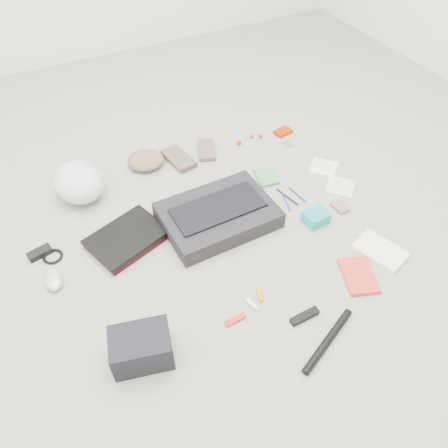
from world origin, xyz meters
name	(u,v)px	position (x,y,z in m)	size (l,w,h in m)	color
ground_plane	(224,232)	(0.00, 0.00, 0.00)	(4.00, 4.00, 0.00)	gray
messenger_bag	(218,215)	(0.01, 0.07, 0.04)	(0.50, 0.36, 0.08)	black
bag_flap	(218,208)	(0.01, 0.07, 0.09)	(0.41, 0.19, 0.01)	black
laptop_sleeve	(128,240)	(-0.41, 0.14, 0.01)	(0.31, 0.23, 0.02)	#34070B
laptop	(127,237)	(-0.41, 0.14, 0.03)	(0.32, 0.23, 0.02)	black
bike_helmet	(79,182)	(-0.51, 0.54, 0.09)	(0.23, 0.29, 0.17)	white
beanie	(146,160)	(-0.14, 0.62, 0.03)	(0.19, 0.18, 0.07)	brown
mitten_left	(179,159)	(0.02, 0.57, 0.02)	(0.10, 0.21, 0.03)	brown
mitten_right	(207,150)	(0.19, 0.58, 0.01)	(0.09, 0.18, 0.03)	brown
power_brick	(40,253)	(-0.77, 0.24, 0.01)	(0.10, 0.05, 0.03)	black
cable_coil	(53,256)	(-0.72, 0.20, 0.01)	(0.09, 0.09, 0.01)	black
mouse	(54,280)	(-0.75, 0.06, 0.02)	(0.07, 0.11, 0.04)	#B5B5B5
camera_bag	(141,348)	(-0.54, -0.41, 0.07)	(0.21, 0.15, 0.14)	black
multitool	(235,320)	(-0.18, -0.43, 0.01)	(0.08, 0.02, 0.01)	red
toiletry_tube_white	(253,304)	(-0.08, -0.40, 0.01)	(0.02, 0.02, 0.07)	white
toiletry_tube_orange	(260,295)	(-0.04, -0.38, 0.01)	(0.02, 0.02, 0.06)	orange
u_lock	(305,316)	(0.06, -0.54, 0.01)	(0.12, 0.03, 0.02)	black
bike_pump	(328,341)	(0.08, -0.67, 0.01)	(0.03, 0.03, 0.32)	black
book_red	(358,276)	(0.37, -0.49, 0.01)	(0.12, 0.18, 0.02)	red
book_white	(380,251)	(0.54, -0.42, 0.01)	(0.14, 0.21, 0.02)	white
notepad	(266,177)	(0.37, 0.24, 0.01)	(0.10, 0.13, 0.02)	#428946
pen_blue	(286,201)	(0.36, 0.04, 0.00)	(0.01, 0.01, 0.14)	#28239E
pen_black	(288,197)	(0.38, 0.06, 0.00)	(0.01, 0.01, 0.15)	black
pen_navy	(297,195)	(0.44, 0.05, 0.00)	(0.01, 0.01, 0.13)	navy
accordion_wallet	(316,218)	(0.41, -0.14, 0.03)	(0.11, 0.09, 0.05)	teal
card_deck	(340,207)	(0.56, -0.12, 0.01)	(0.06, 0.08, 0.02)	#905E78
napkin_top	(324,168)	(0.68, 0.16, 0.00)	(0.13, 0.13, 0.01)	silver
napkin_bottom	(341,187)	(0.66, 0.00, 0.00)	(0.14, 0.14, 0.01)	beige
lollipop_a	(239,142)	(0.38, 0.56, 0.01)	(0.03, 0.03, 0.03)	#9D2D13
lollipop_b	(251,136)	(0.48, 0.58, 0.01)	(0.02, 0.02, 0.02)	#B4381D
lollipop_c	(261,136)	(0.53, 0.56, 0.01)	(0.02, 0.02, 0.02)	maroon
altoids_tin	(283,132)	(0.66, 0.53, 0.01)	(0.10, 0.06, 0.02)	#A62100
stamp_sheet	(288,144)	(0.63, 0.43, 0.00)	(0.04, 0.05, 0.00)	slate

